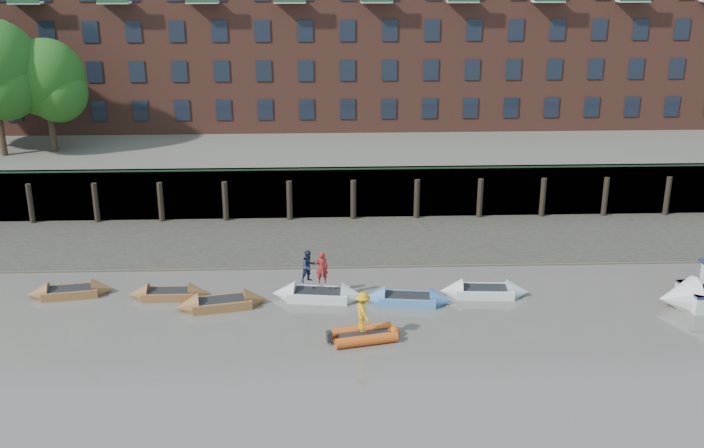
{
  "coord_description": "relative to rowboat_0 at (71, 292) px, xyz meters",
  "views": [
    {
      "loc": [
        -3.98,
        -27.29,
        17.22
      ],
      "look_at": [
        -2.46,
        12.0,
        3.2
      ],
      "focal_mm": 42.0,
      "sensor_mm": 36.0,
      "label": 1
    }
  ],
  "objects": [
    {
      "name": "ground",
      "position": [
        16.6,
        -10.81,
        -0.22
      ],
      "size": [
        220.0,
        220.0,
        0.0
      ],
      "primitive_type": "plane",
      "color": "#635C55",
      "rests_on": "ground"
    },
    {
      "name": "foreshore",
      "position": [
        16.6,
        7.19,
        -0.22
      ],
      "size": [
        110.0,
        8.0,
        0.5
      ],
      "primitive_type": "cube",
      "color": "#3D382F",
      "rests_on": "ground"
    },
    {
      "name": "mud_band",
      "position": [
        16.6,
        3.79,
        -0.22
      ],
      "size": [
        110.0,
        1.6,
        0.1
      ],
      "primitive_type": "cube",
      "color": "#4C4336",
      "rests_on": "ground"
    },
    {
      "name": "river_wall",
      "position": [
        16.6,
        11.57,
        1.38
      ],
      "size": [
        110.0,
        1.23,
        3.3
      ],
      "color": "#2D2A26",
      "rests_on": "ground"
    },
    {
      "name": "bank_terrace",
      "position": [
        16.6,
        25.19,
        1.38
      ],
      "size": [
        110.0,
        28.0,
        3.2
      ],
      "primitive_type": "cube",
      "color": "#5E594D",
      "rests_on": "ground"
    },
    {
      "name": "rowboat_0",
      "position": [
        0.0,
        0.0,
        0.0
      ],
      "size": [
        4.33,
        1.87,
        1.21
      ],
      "rotation": [
        0.0,
        0.0,
        0.16
      ],
      "color": "brown",
      "rests_on": "ground"
    },
    {
      "name": "rowboat_1",
      "position": [
        4.95,
        -0.44,
        -0.01
      ],
      "size": [
        4.02,
        1.17,
        1.17
      ],
      "rotation": [
        0.0,
        0.0,
        -0.0
      ],
      "color": "brown",
      "rests_on": "ground"
    },
    {
      "name": "rowboat_2",
      "position": [
        7.69,
        -1.67,
        0.01
      ],
      "size": [
        4.59,
        2.17,
        1.28
      ],
      "rotation": [
        0.0,
        0.0,
        0.21
      ],
      "color": "brown",
      "rests_on": "ground"
    },
    {
      "name": "rowboat_3",
      "position": [
        12.39,
        -0.9,
        0.02
      ],
      "size": [
        4.76,
        1.94,
        1.34
      ],
      "rotation": [
        0.0,
        0.0,
        -0.13
      ],
      "color": "silver",
      "rests_on": "ground"
    },
    {
      "name": "rowboat_4",
      "position": [
        16.74,
        -1.53,
        0.01
      ],
      "size": [
        4.46,
        1.79,
        1.26
      ],
      "rotation": [
        0.0,
        0.0,
        -0.12
      ],
      "color": "#457BB3",
      "rests_on": "ground"
    },
    {
      "name": "rowboat_5",
      "position": [
        20.69,
        -0.78,
        0.01
      ],
      "size": [
        4.51,
        1.6,
        1.29
      ],
      "rotation": [
        0.0,
        0.0,
        -0.07
      ],
      "color": "silver",
      "rests_on": "ground"
    },
    {
      "name": "rib_tender",
      "position": [
        14.53,
        -5.25,
        0.02
      ],
      "size": [
        3.18,
        2.03,
        0.54
      ],
      "rotation": [
        0.0,
        0.0,
        0.22
      ],
      "color": "#D45013",
      "rests_on": "ground"
    },
    {
      "name": "person_rower_a",
      "position": [
        12.58,
        -0.94,
        1.5
      ],
      "size": [
        0.6,
        0.4,
        1.63
      ],
      "primitive_type": "imported",
      "rotation": [
        0.0,
        0.0,
        3.16
      ],
      "color": "maroon",
      "rests_on": "rowboat_3"
    },
    {
      "name": "person_rower_b",
      "position": [
        11.93,
        -0.75,
        1.5
      ],
      "size": [
        1.0,
        0.96,
        1.63
      ],
      "primitive_type": "imported",
      "rotation": [
        0.0,
        0.0,
        0.61
      ],
      "color": "#19233F",
      "rests_on": "rowboat_3"
    },
    {
      "name": "person_rib_crew",
      "position": [
        14.36,
        -5.33,
        1.2
      ],
      "size": [
        1.05,
        1.34,
        1.82
      ],
      "primitive_type": "imported",
      "rotation": [
        0.0,
        0.0,
        1.93
      ],
      "color": "orange",
      "rests_on": "rib_tender"
    }
  ]
}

